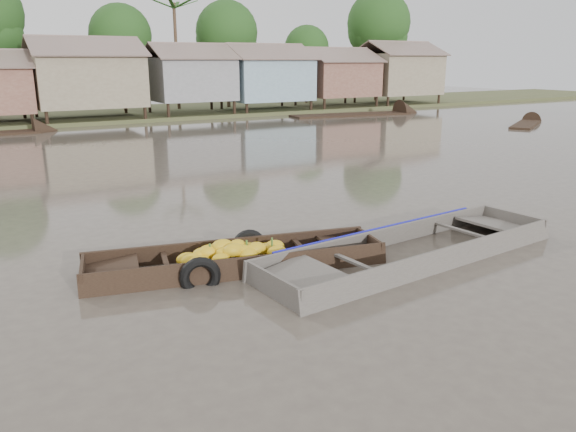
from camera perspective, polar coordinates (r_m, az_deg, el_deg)
ground at (r=11.02m, az=-0.86°, el=-5.40°), size 120.00×120.00×0.00m
riverbank at (r=41.62m, az=-19.73°, el=13.55°), size 120.00×12.47×10.22m
banana_boat at (r=11.06m, az=-5.68°, el=-4.50°), size 5.99×2.66×0.80m
viewer_boat at (r=11.90m, az=12.47°, el=-3.90°), size 7.21×2.46×0.57m
distant_boats at (r=35.46m, az=-5.91°, el=9.08°), size 49.20×14.41×0.35m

